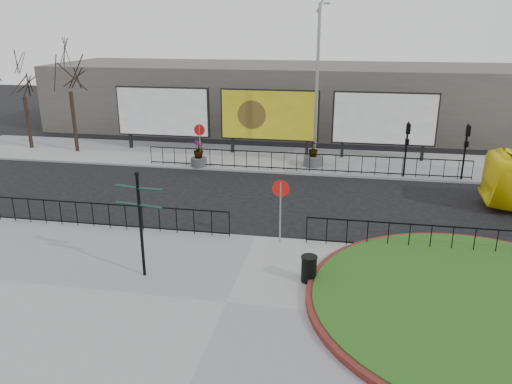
% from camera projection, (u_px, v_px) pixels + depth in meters
% --- Properties ---
extents(ground, '(90.00, 90.00, 0.00)m').
position_uv_depth(ground, '(256.00, 239.00, 19.66)').
color(ground, black).
rests_on(ground, ground).
extents(pavement_near, '(30.00, 10.00, 0.12)m').
position_uv_depth(pavement_near, '(226.00, 304.00, 14.98)').
color(pavement_near, gray).
rests_on(pavement_near, ground).
extents(pavement_far, '(44.00, 6.00, 0.12)m').
position_uv_depth(pavement_far, '(291.00, 160.00, 30.82)').
color(pavement_far, gray).
rests_on(pavement_far, ground).
extents(brick_edge, '(10.40, 10.40, 0.18)m').
position_uv_depth(brick_edge, '(483.00, 306.00, 14.60)').
color(brick_edge, maroon).
rests_on(brick_edge, pavement_near).
extents(grass_lawn, '(10.00, 10.00, 0.22)m').
position_uv_depth(grass_lawn, '(483.00, 305.00, 14.59)').
color(grass_lawn, '#1F4C14').
rests_on(grass_lawn, pavement_near).
extents(railing_near_left, '(10.00, 0.10, 1.10)m').
position_uv_depth(railing_near_left, '(109.00, 216.00, 20.18)').
color(railing_near_left, black).
rests_on(railing_near_left, pavement_near).
extents(railing_near_right, '(9.00, 0.10, 1.10)m').
position_uv_depth(railing_near_right, '(431.00, 238.00, 18.07)').
color(railing_near_right, black).
rests_on(railing_near_right, pavement_near).
extents(railing_far, '(18.00, 0.10, 1.10)m').
position_uv_depth(railing_far, '(303.00, 162.00, 27.94)').
color(railing_far, black).
rests_on(railing_far, pavement_far).
extents(speed_sign_far, '(0.64, 0.07, 2.47)m').
position_uv_depth(speed_sign_far, '(200.00, 136.00, 28.65)').
color(speed_sign_far, gray).
rests_on(speed_sign_far, pavement_far).
extents(speed_sign_near, '(0.64, 0.07, 2.47)m').
position_uv_depth(speed_sign_near, '(281.00, 198.00, 18.51)').
color(speed_sign_near, gray).
rests_on(speed_sign_near, pavement_near).
extents(billboard_left, '(6.20, 0.31, 4.10)m').
position_uv_depth(billboard_left, '(163.00, 112.00, 32.35)').
color(billboard_left, black).
rests_on(billboard_left, pavement_far).
extents(billboard_mid, '(6.20, 0.31, 4.10)m').
position_uv_depth(billboard_mid, '(269.00, 115.00, 31.17)').
color(billboard_mid, black).
rests_on(billboard_mid, pavement_far).
extents(billboard_right, '(6.20, 0.31, 4.10)m').
position_uv_depth(billboard_right, '(384.00, 119.00, 29.98)').
color(billboard_right, black).
rests_on(billboard_right, pavement_far).
extents(lamp_post, '(0.74, 0.18, 9.23)m').
position_uv_depth(lamp_post, '(317.00, 84.00, 28.11)').
color(lamp_post, gray).
rests_on(lamp_post, pavement_far).
extents(signal_pole_a, '(0.22, 0.26, 3.00)m').
position_uv_depth(signal_pole_a, '(407.00, 141.00, 26.59)').
color(signal_pole_a, black).
rests_on(signal_pole_a, pavement_far).
extents(signal_pole_b, '(0.22, 0.26, 3.00)m').
position_uv_depth(signal_pole_b, '(466.00, 143.00, 26.08)').
color(signal_pole_b, black).
rests_on(signal_pole_b, pavement_far).
extents(tree_left, '(2.00, 2.00, 7.00)m').
position_uv_depth(tree_left, '(71.00, 97.00, 31.58)').
color(tree_left, '#2D2119').
rests_on(tree_left, pavement_far).
extents(tree_mid, '(2.00, 2.00, 6.20)m').
position_uv_depth(tree_mid, '(25.00, 101.00, 32.58)').
color(tree_mid, '#2D2119').
rests_on(tree_mid, pavement_far).
extents(building_backdrop, '(40.00, 10.00, 5.00)m').
position_uv_depth(building_backdrop, '(306.00, 97.00, 39.36)').
color(building_backdrop, '#59544E').
rests_on(building_backdrop, ground).
extents(fingerpost_sign, '(1.68, 0.48, 3.59)m').
position_uv_depth(fingerpost_sign, '(140.00, 214.00, 15.90)').
color(fingerpost_sign, black).
rests_on(fingerpost_sign, pavement_near).
extents(litter_bin, '(0.53, 0.53, 0.88)m').
position_uv_depth(litter_bin, '(309.00, 269.00, 16.05)').
color(litter_bin, black).
rests_on(litter_bin, pavement_near).
extents(planter_a, '(0.93, 0.93, 1.52)m').
position_uv_depth(planter_a, '(198.00, 156.00, 29.06)').
color(planter_a, '#4C4C4F').
rests_on(planter_a, pavement_far).
extents(planter_b, '(1.09, 1.09, 1.52)m').
position_uv_depth(planter_b, '(313.00, 157.00, 29.12)').
color(planter_b, '#4C4C4F').
rests_on(planter_b, pavement_far).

